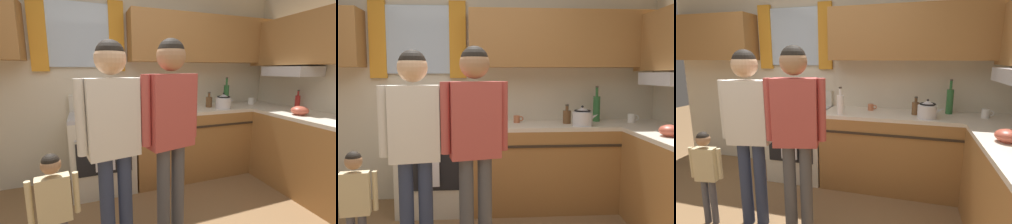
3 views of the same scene
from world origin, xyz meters
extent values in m
cube|color=beige|center=(0.00, 1.90, 1.30)|extent=(4.60, 0.10, 2.60)
cube|color=silver|center=(-0.40, 1.83, 1.80)|extent=(0.68, 0.03, 0.74)
cube|color=orange|center=(-0.83, 1.82, 1.80)|extent=(0.18, 0.04, 0.84)
cube|color=orange|center=(0.04, 1.82, 1.80)|extent=(0.18, 0.04, 0.84)
cube|color=#9E6B38|center=(-1.63, 1.69, 1.80)|extent=(1.34, 0.32, 0.60)
cube|color=#9E6B38|center=(1.23, 1.69, 1.80)|extent=(2.13, 0.32, 0.60)
cube|color=#9E6B38|center=(1.22, 1.54, 0.43)|extent=(2.15, 0.62, 0.86)
cube|color=beige|center=(1.22, 1.54, 0.88)|extent=(2.15, 0.62, 0.04)
cube|color=#2D2319|center=(1.22, 1.23, 0.72)|extent=(2.03, 0.01, 0.02)
cube|color=beige|center=(-0.22, 1.54, 0.43)|extent=(0.69, 0.62, 0.86)
cube|color=black|center=(-0.22, 1.23, 0.48)|extent=(0.57, 0.01, 0.36)
cylinder|color=#ADADB2|center=(-0.22, 1.20, 0.70)|extent=(0.57, 0.02, 0.02)
cube|color=#ADADB2|center=(-0.22, 1.54, 0.88)|extent=(0.69, 0.62, 0.04)
cube|color=beige|center=(-0.22, 1.81, 1.00)|extent=(0.69, 0.08, 0.20)
cylinder|color=black|center=(-0.39, 1.40, 0.91)|extent=(0.17, 0.17, 0.01)
cylinder|color=black|center=(-0.04, 1.40, 0.91)|extent=(0.17, 0.17, 0.01)
cylinder|color=black|center=(-0.39, 1.68, 0.91)|extent=(0.17, 0.17, 0.01)
cylinder|color=black|center=(-0.04, 1.68, 0.91)|extent=(0.17, 0.17, 0.01)
cube|color=silver|center=(-0.22, 1.19, 0.52)|extent=(0.20, 0.02, 0.34)
cylinder|color=brown|center=(1.20, 1.53, 0.97)|extent=(0.08, 0.08, 0.14)
cylinder|color=brown|center=(1.20, 1.53, 1.06)|extent=(0.03, 0.03, 0.05)
cylinder|color=#3F382D|center=(1.20, 1.53, 1.10)|extent=(0.04, 0.04, 0.02)
cylinder|color=white|center=(0.38, 1.31, 1.01)|extent=(0.08, 0.08, 0.22)
cylinder|color=white|center=(0.38, 1.31, 1.16)|extent=(0.03, 0.03, 0.08)
cylinder|color=#3F382D|center=(0.38, 1.31, 1.21)|extent=(0.03, 0.03, 0.02)
cylinder|color=#2D6633|center=(1.57, 1.68, 1.04)|extent=(0.08, 0.08, 0.28)
cylinder|color=#2D6633|center=(1.57, 1.68, 1.23)|extent=(0.03, 0.03, 0.10)
cylinder|color=#3F382D|center=(1.57, 1.68, 1.29)|extent=(0.03, 0.03, 0.02)
cylinder|color=white|center=(1.92, 1.56, 0.95)|extent=(0.08, 0.08, 0.09)
torus|color=white|center=(1.97, 1.56, 0.95)|extent=(0.07, 0.01, 0.07)
cylinder|color=#B76642|center=(0.67, 1.64, 0.94)|extent=(0.07, 0.07, 0.08)
torus|color=#B76642|center=(0.72, 1.64, 0.94)|extent=(0.06, 0.01, 0.06)
cylinder|color=silver|center=(1.32, 1.37, 0.97)|extent=(0.20, 0.20, 0.14)
cone|color=silver|center=(1.32, 1.37, 1.06)|extent=(0.18, 0.18, 0.05)
sphere|color=black|center=(1.32, 1.37, 1.09)|extent=(0.02, 0.02, 0.02)
cone|color=silver|center=(1.45, 1.37, 1.00)|extent=(0.09, 0.04, 0.07)
torus|color=black|center=(1.32, 1.37, 1.05)|extent=(0.17, 0.17, 0.02)
cylinder|color=#B24C38|center=(1.88, 0.71, 0.92)|extent=(0.10, 0.10, 0.03)
ellipsoid|color=#B24C38|center=(1.88, 0.71, 0.95)|extent=(0.18, 0.18, 0.10)
cylinder|color=#2D3856|center=(-0.13, 0.47, 0.39)|extent=(0.11, 0.11, 0.79)
cylinder|color=#2D3856|center=(-0.27, 0.44, 0.39)|extent=(0.11, 0.11, 0.79)
cube|color=white|center=(-0.20, 0.45, 1.07)|extent=(0.38, 0.21, 0.56)
cylinder|color=white|center=(0.01, 0.49, 1.09)|extent=(0.07, 0.07, 0.51)
cylinder|color=white|center=(-0.41, 0.42, 1.09)|extent=(0.07, 0.07, 0.51)
sphere|color=#DBAD84|center=(-0.20, 0.45, 1.47)|extent=(0.22, 0.22, 0.22)
sphere|color=black|center=(-0.20, 0.45, 1.50)|extent=(0.20, 0.20, 0.20)
cylinder|color=#4C4C51|center=(0.31, 0.48, 0.40)|extent=(0.11, 0.11, 0.80)
cylinder|color=#4C4C51|center=(0.17, 0.45, 0.40)|extent=(0.11, 0.11, 0.80)
cube|color=#BF4C47|center=(0.24, 0.47, 1.09)|extent=(0.39, 0.24, 0.57)
cylinder|color=#BF4C47|center=(0.45, 0.52, 1.11)|extent=(0.07, 0.07, 0.52)
cylinder|color=#BF4C47|center=(0.03, 0.42, 1.11)|extent=(0.07, 0.07, 0.52)
sphere|color=#A87A56|center=(0.24, 0.47, 1.50)|extent=(0.22, 0.22, 0.22)
sphere|color=black|center=(0.24, 0.47, 1.53)|extent=(0.20, 0.20, 0.20)
cylinder|color=#4C4C56|center=(-0.56, 0.35, 0.22)|extent=(0.06, 0.06, 0.43)
cylinder|color=#4C4C56|center=(-0.64, 0.34, 0.22)|extent=(0.06, 0.06, 0.43)
cube|color=#D1BC8C|center=(-0.60, 0.34, 0.59)|extent=(0.21, 0.11, 0.31)
cylinder|color=#D1BC8C|center=(-0.47, 0.36, 0.60)|extent=(0.04, 0.04, 0.28)
cylinder|color=#D1BC8C|center=(-0.73, 0.32, 0.60)|extent=(0.04, 0.04, 0.28)
sphere|color=#A87A56|center=(-0.60, 0.34, 0.82)|extent=(0.12, 0.12, 0.12)
sphere|color=black|center=(-0.60, 0.34, 0.84)|extent=(0.11, 0.11, 0.11)
camera|label=1|loc=(-0.38, -1.15, 1.40)|focal=24.46mm
camera|label=2|loc=(0.29, -2.09, 1.42)|focal=37.26mm
camera|label=3|loc=(1.18, -1.45, 1.53)|focal=27.81mm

